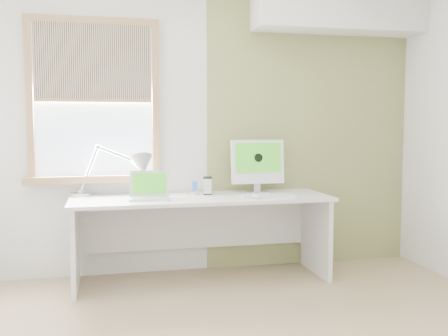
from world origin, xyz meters
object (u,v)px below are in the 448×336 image
object	(u,v)px
external_drive	(208,186)
imac	(258,163)
desk	(200,218)
desk_lamp	(130,169)
laptop	(150,192)

from	to	relation	value
external_drive	imac	xyz separation A→B (m)	(0.47, 0.02, 0.19)
desk	external_drive	distance (m)	0.29
desk_lamp	laptop	xyz separation A→B (m)	(0.14, -0.19, -0.18)
external_drive	imac	bearing A→B (deg)	2.90
desk	laptop	size ratio (longest dim) A/B	6.30
desk	laptop	world-z (taller)	laptop
laptop	imac	xyz separation A→B (m)	(0.99, 0.20, 0.21)
desk	desk_lamp	distance (m)	0.73
laptop	external_drive	xyz separation A→B (m)	(0.52, 0.18, 0.02)
desk_lamp	imac	distance (m)	1.13
external_drive	laptop	bearing A→B (deg)	-161.27
laptop	external_drive	size ratio (longest dim) A/B	2.30
desk	desk_lamp	bearing A→B (deg)	170.48
desk_lamp	laptop	distance (m)	0.30
desk	external_drive	bearing A→B (deg)	45.23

